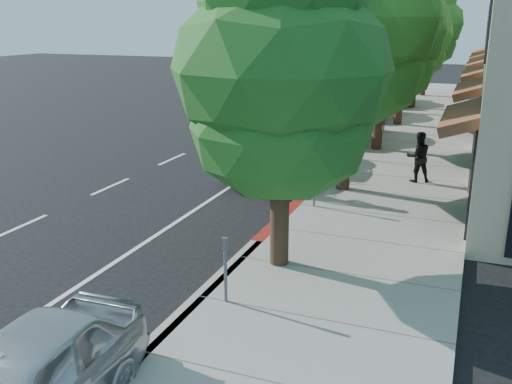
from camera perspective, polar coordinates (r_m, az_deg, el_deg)
The scene contains 17 objects.
ground at distance 14.40m, azimuth 1.52°, elevation -4.07°, with size 120.00×120.00×0.00m, color black.
sidewalk at distance 21.39m, azimuth 14.70°, elevation 2.62°, with size 4.60×56.00×0.15m, color gray.
curb at distance 21.75m, azimuth 8.68°, elevation 3.22°, with size 0.30×56.00×0.15m, color #9E998E.
curb_red_segment at distance 15.26m, azimuth 2.79°, elevation -2.55°, with size 0.32×4.00×0.15m, color maroon.
street_tree_0 at distance 11.30m, azimuth 2.56°, elevation 11.70°, with size 4.35×4.35×6.77m.
street_tree_1 at distance 17.05m, azimuth 9.39°, elevation 16.46°, with size 5.23×5.23×8.29m.
street_tree_2 at distance 22.95m, azimuth 12.63°, elevation 15.28°, with size 4.89×4.89×7.62m.
street_tree_3 at distance 28.89m, azimuth 14.61°, elevation 15.69°, with size 4.33×4.33×7.64m.
street_tree_4 at distance 34.86m, azimuth 15.83°, elevation 14.78°, with size 4.03×4.03×6.79m.
street_tree_5 at distance 40.82m, azimuth 16.81°, elevation 15.66°, with size 4.68×4.68×7.66m.
cyclist at distance 17.02m, azimuth 2.75°, elevation 2.83°, with size 0.74×0.49×2.03m, color silver.
bicycle at distance 17.32m, azimuth 0.96°, elevation 1.48°, with size 0.72×2.07×1.09m, color navy.
silver_suv at distance 19.69m, azimuth 2.28°, elevation 4.06°, with size 2.57×5.58×1.55m, color silver.
dark_sedan at distance 25.42m, azimuth 9.18°, elevation 6.90°, with size 1.74×4.99×1.64m, color black.
white_pickup at distance 31.11m, azimuth 11.88°, elevation 8.37°, with size 2.00×4.92×1.43m, color white.
dark_suv_far at distance 36.51m, azimuth 13.35°, elevation 9.74°, with size 2.05×5.08×1.73m, color black.
pedestrian at distance 18.85m, azimuth 15.92°, elevation 3.40°, with size 0.79×0.61×1.62m, color black.
Camera 1 is at (4.52, -12.66, 5.17)m, focal length 40.00 mm.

